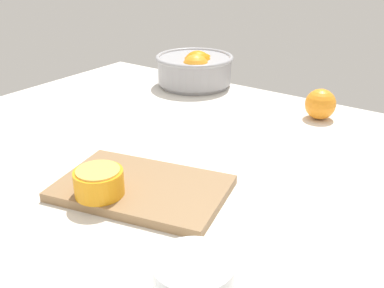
# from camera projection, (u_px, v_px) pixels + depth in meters

# --- Properties ---
(ground_plane) EXTENTS (1.42, 1.07, 0.03)m
(ground_plane) POSITION_uv_depth(u_px,v_px,m) (198.00, 183.00, 0.83)
(ground_plane) COLOR silver
(fruit_bowl) EXTENTS (0.23, 0.23, 0.11)m
(fruit_bowl) POSITION_uv_depth(u_px,v_px,m) (194.00, 69.00, 1.31)
(fruit_bowl) COLOR #99999E
(fruit_bowl) RESTS_ON ground_plane
(cutting_board) EXTENTS (0.32, 0.24, 0.02)m
(cutting_board) POSITION_uv_depth(u_px,v_px,m) (142.00, 188.00, 0.76)
(cutting_board) COLOR olive
(cutting_board) RESTS_ON ground_plane
(orange_half_0) EXTENTS (0.08, 0.08, 0.05)m
(orange_half_0) POSITION_uv_depth(u_px,v_px,m) (99.00, 182.00, 0.72)
(orange_half_0) COLOR orange
(orange_half_0) RESTS_ON cutting_board
(loose_orange_0) EXTENTS (0.07, 0.07, 0.07)m
(loose_orange_0) POSITION_uv_depth(u_px,v_px,m) (320.00, 104.00, 1.07)
(loose_orange_0) COLOR orange
(loose_orange_0) RESTS_ON ground_plane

